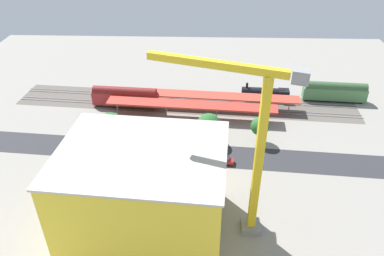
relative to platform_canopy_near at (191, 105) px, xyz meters
The scene contains 24 objects.
ground_plane 13.58m from the platform_canopy_near, 80.98° to the left, with size 165.35×165.35×0.00m, color gray.
rail_bed 9.81m from the platform_canopy_near, 76.82° to the right, with size 103.34×13.78×0.01m, color #5B544C.
street_asphalt 18.15m from the platform_canopy_near, 83.41° to the left, with size 103.34×9.00×0.01m, color #2D2D33.
track_rails 9.73m from the platform_canopy_near, 76.82° to the right, with size 103.03×15.44×0.12m.
platform_canopy_near is the anchor object (origin of this frame).
platform_canopy_far 7.32m from the platform_canopy_near, 112.18° to the right, with size 58.06×9.37×3.94m.
locomotive 26.06m from the platform_canopy_near, 153.57° to the right, with size 16.21×4.15×5.32m.
passenger_coach 45.16m from the platform_canopy_near, 165.18° to the right, with size 19.13×4.55×6.20m.
freight_coach_far 20.75m from the platform_canopy_near, 16.17° to the right, with size 19.91×4.54×6.34m.
parked_car_0 23.03m from the platform_canopy_near, 112.56° to the left, with size 4.47×2.29×1.69m.
parked_car_1 21.77m from the platform_canopy_near, 96.60° to the left, with size 4.55×2.12×1.80m.
parked_car_2 21.63m from the platform_canopy_near, 82.04° to the left, with size 4.90×2.26×1.83m.
parked_car_3 23.45m from the platform_canopy_near, 65.87° to the left, with size 4.62×2.25×1.73m.
construction_building 42.65m from the platform_canopy_near, 80.69° to the left, with size 28.04×21.73×17.88m, color yellow.
construction_roof_slab 44.62m from the platform_canopy_near, 80.69° to the left, with size 28.64×22.33×0.40m, color #B7B2A8.
tower_crane 45.01m from the platform_canopy_near, 105.32° to the left, with size 24.41×9.40×33.63m.
box_truck_0 25.11m from the platform_canopy_near, 81.40° to the left, with size 9.68×3.52×3.59m.
box_truck_1 26.65m from the platform_canopy_near, 89.89° to the left, with size 10.04×3.17×3.54m.
box_truck_2 28.79m from the platform_canopy_near, 58.43° to the left, with size 9.85×3.74×3.15m.
street_tree_0 28.01m from the platform_canopy_near, 26.43° to the left, with size 4.50×4.50×7.39m.
street_tree_1 13.06m from the platform_canopy_near, 111.99° to the left, with size 6.26×6.26×8.04m.
street_tree_2 23.84m from the platform_canopy_near, 33.60° to the left, with size 6.10×6.10×8.46m.
street_tree_3 21.40m from the platform_canopy_near, 146.64° to the left, with size 4.71×4.71×7.09m.
traffic_light 23.02m from the platform_canopy_near, 33.13° to the left, with size 0.50×0.36×6.69m.
Camera 1 is at (-5.38, 78.33, 54.61)m, focal length 34.55 mm.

